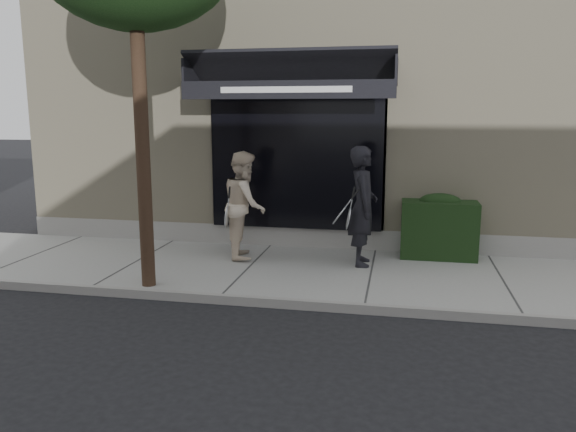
# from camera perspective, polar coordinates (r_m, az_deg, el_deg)

# --- Properties ---
(ground) EXTENTS (80.00, 80.00, 0.00)m
(ground) POSITION_cam_1_polar(r_m,az_deg,el_deg) (9.14, 8.41, -6.44)
(ground) COLOR black
(ground) RESTS_ON ground
(sidewalk) EXTENTS (20.00, 3.00, 0.12)m
(sidewalk) POSITION_cam_1_polar(r_m,az_deg,el_deg) (9.12, 8.42, -6.08)
(sidewalk) COLOR gray
(sidewalk) RESTS_ON ground
(curb) EXTENTS (20.00, 0.10, 0.14)m
(curb) POSITION_cam_1_polar(r_m,az_deg,el_deg) (7.64, 7.78, -9.29)
(curb) COLOR gray
(curb) RESTS_ON ground
(building_facade) EXTENTS (14.30, 8.04, 5.64)m
(building_facade) POSITION_cam_1_polar(r_m,az_deg,el_deg) (13.70, 9.83, 10.74)
(building_facade) COLOR beige
(building_facade) RESTS_ON ground
(hedge) EXTENTS (1.30, 0.70, 1.14)m
(hedge) POSITION_cam_1_polar(r_m,az_deg,el_deg) (10.20, 15.07, -1.09)
(hedge) COLOR black
(hedge) RESTS_ON sidewalk
(pedestrian_front) EXTENTS (0.73, 0.84, 1.99)m
(pedestrian_front) POSITION_cam_1_polar(r_m,az_deg,el_deg) (9.37, 7.59, 0.99)
(pedestrian_front) COLOR black
(pedestrian_front) RESTS_ON sidewalk
(pedestrian_back) EXTENTS (0.92, 1.06, 1.87)m
(pedestrian_back) POSITION_cam_1_polar(r_m,az_deg,el_deg) (9.83, -4.42, 1.15)
(pedestrian_back) COLOR beige
(pedestrian_back) RESTS_ON sidewalk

